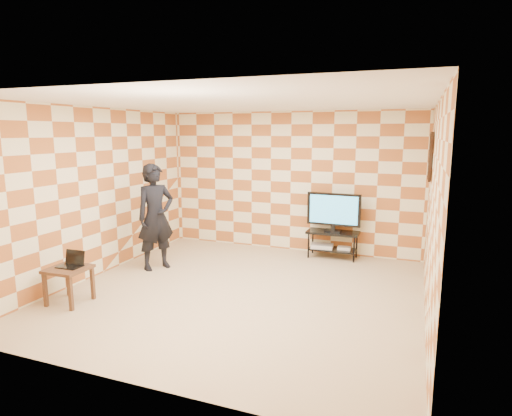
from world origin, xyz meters
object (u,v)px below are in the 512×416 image
(person, at_px, (156,217))
(tv_stand, at_px, (333,239))
(side_table, at_px, (68,274))
(tv, at_px, (334,210))

(person, bearing_deg, tv_stand, -26.83)
(tv_stand, xyz_separation_m, person, (-2.69, -1.69, 0.53))
(side_table, bearing_deg, tv, 49.10)
(side_table, height_order, person, person)
(side_table, relative_size, person, 0.29)
(tv_stand, bearing_deg, tv, -87.89)
(tv_stand, bearing_deg, side_table, -130.87)
(tv, height_order, person, person)
(tv, relative_size, side_table, 1.90)
(tv_stand, xyz_separation_m, side_table, (-2.95, -3.41, 0.05))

